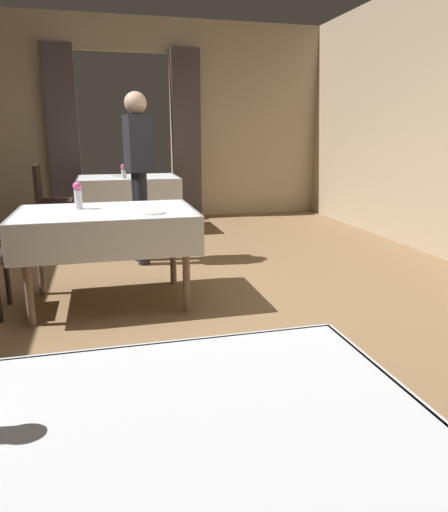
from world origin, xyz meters
The scene contains 11 objects.
ground centered at (0.00, 0.00, 0.00)m, with size 10.08×10.08×0.00m, color olive.
wall_back centered at (0.00, 4.18, 1.52)m, with size 6.40×0.27×3.00m.
dining_table_near centered at (-0.37, -2.72, 0.65)m, with size 1.27×0.97×0.75m.
dining_table_mid centered at (-0.39, 0.23, 0.65)m, with size 1.35×0.93×0.75m.
dining_table_far centered at (-0.06, 3.15, 0.65)m, with size 1.34×0.95×0.75m.
chair_far_left centered at (-1.11, 3.15, 0.52)m, with size 0.44×0.44×0.93m.
flower_vase_mid centered at (-0.59, 0.34, 0.87)m, with size 0.07×0.07×0.21m.
plate_mid_b centered at (-0.06, -0.01, 0.76)m, with size 0.19×0.19×0.01m, color white.
flower_vase_far centered at (-0.13, 2.90, 0.85)m, with size 0.07×0.07×0.19m.
plate_far_b centered at (-0.18, 3.28, 0.76)m, with size 0.24×0.24×0.01m, color white.
person_diner_standing_aside centered at (-0.04, 1.40, 1.02)m, with size 0.27×0.39×1.72m.
Camera 1 is at (-0.40, -3.48, 1.32)m, focal length 33.10 mm.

